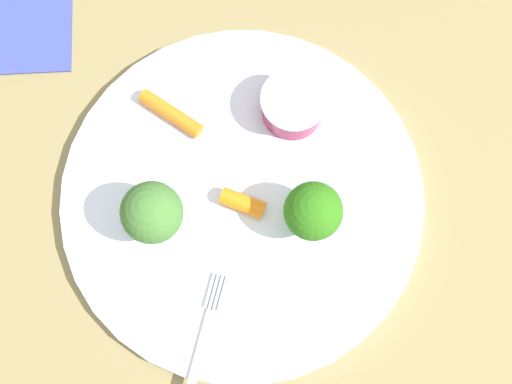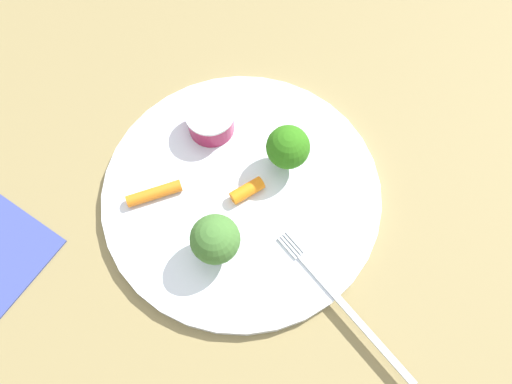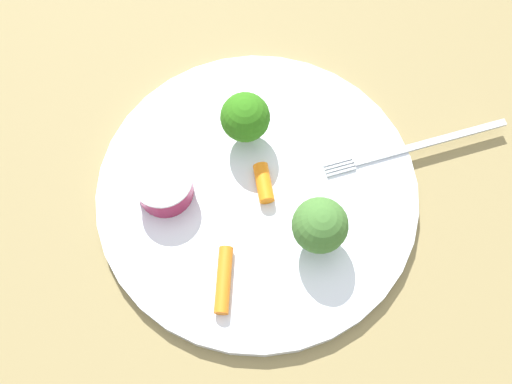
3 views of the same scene
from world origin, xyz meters
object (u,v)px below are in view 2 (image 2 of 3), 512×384
object	(u,v)px
carrot_stick_0	(154,193)
fork	(341,302)
plate	(242,192)
broccoli_floret_1	(288,147)
broccoli_floret_0	(215,239)
carrot_stick_1	(247,190)
sauce_cup	(211,121)

from	to	relation	value
carrot_stick_0	fork	world-z (taller)	carrot_stick_0
plate	broccoli_floret_1	distance (m)	0.07
plate	broccoli_floret_0	world-z (taller)	broccoli_floret_0
plate	carrot_stick_0	size ratio (longest dim) A/B	5.11
broccoli_floret_0	carrot_stick_1	distance (m)	0.07
fork	carrot_stick_0	bearing A→B (deg)	-179.67
plate	broccoli_floret_0	xyz separation A→B (m)	(0.01, -0.07, 0.04)
carrot_stick_0	broccoli_floret_1	bearing A→B (deg)	46.79
carrot_stick_1	broccoli_floret_0	bearing A→B (deg)	-83.73
broccoli_floret_1	fork	world-z (taller)	broccoli_floret_1
sauce_cup	broccoli_floret_1	distance (m)	0.09
carrot_stick_0	fork	distance (m)	0.21
sauce_cup	broccoli_floret_0	world-z (taller)	broccoli_floret_0
broccoli_floret_1	carrot_stick_0	bearing A→B (deg)	-133.21
broccoli_floret_0	broccoli_floret_1	bearing A→B (deg)	85.37
sauce_cup	carrot_stick_0	size ratio (longest dim) A/B	0.92
carrot_stick_1	broccoli_floret_1	bearing A→B (deg)	71.43
broccoli_floret_0	carrot_stick_0	bearing A→B (deg)	169.70
sauce_cup	broccoli_floret_0	distance (m)	0.14
plate	carrot_stick_0	bearing A→B (deg)	-144.59
sauce_cup	broccoli_floret_0	size ratio (longest dim) A/B	0.91
sauce_cup	plate	bearing A→B (deg)	-34.72
plate	fork	world-z (taller)	fork
carrot_stick_0	carrot_stick_1	size ratio (longest dim) A/B	1.60
broccoli_floret_1	carrot_stick_1	bearing A→B (deg)	-108.57
broccoli_floret_1	plate	bearing A→B (deg)	-115.16
broccoli_floret_0	carrot_stick_1	xyz separation A→B (m)	(-0.01, 0.07, -0.03)
plate	carrot_stick_1	distance (m)	0.01
broccoli_floret_1	carrot_stick_0	xyz separation A→B (m)	(-0.10, -0.10, -0.03)
plate	fork	size ratio (longest dim) A/B	1.69
sauce_cup	carrot_stick_1	world-z (taller)	sauce_cup
sauce_cup	carrot_stick_1	xyz separation A→B (m)	(0.07, -0.05, -0.01)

